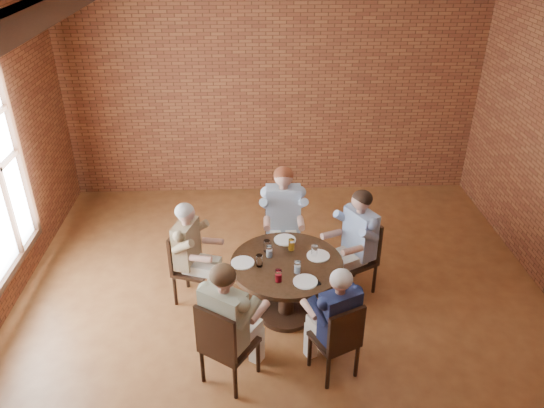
{
  "coord_description": "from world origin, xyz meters",
  "views": [
    {
      "loc": [
        -0.34,
        -4.55,
        4.17
      ],
      "look_at": [
        -0.11,
        1.0,
        1.09
      ],
      "focal_mm": 35.0,
      "sensor_mm": 36.0,
      "label": 1
    }
  ],
  "objects_px": {
    "diner_c": "(192,254)",
    "chair_d": "(223,343)",
    "chair_a": "(360,252)",
    "diner_b": "(283,219)",
    "chair_c": "(186,263)",
    "diner_d": "(229,323)",
    "dining_table": "(287,278)",
    "chair_e": "(339,339)",
    "diner_a": "(355,243)",
    "diner_e": "(335,323)",
    "chair_b": "(283,227)",
    "smartphone": "(315,281)"
  },
  "relations": [
    {
      "from": "chair_e",
      "to": "smartphone",
      "type": "xyz_separation_m",
      "value": [
        -0.18,
        0.59,
        0.26
      ]
    },
    {
      "from": "chair_c",
      "to": "diner_e",
      "type": "height_order",
      "value": "diner_e"
    },
    {
      "from": "chair_c",
      "to": "diner_b",
      "type": "bearing_deg",
      "value": -44.13
    },
    {
      "from": "diner_d",
      "to": "chair_e",
      "type": "distance_m",
      "value": 1.09
    },
    {
      "from": "dining_table",
      "to": "chair_e",
      "type": "height_order",
      "value": "chair_e"
    },
    {
      "from": "chair_a",
      "to": "diner_e",
      "type": "bearing_deg",
      "value": -48.49
    },
    {
      "from": "diner_a",
      "to": "smartphone",
      "type": "distance_m",
      "value": 1.0
    },
    {
      "from": "chair_a",
      "to": "diner_c",
      "type": "xyz_separation_m",
      "value": [
        -2.02,
        -0.14,
        0.13
      ]
    },
    {
      "from": "diner_c",
      "to": "chair_d",
      "type": "height_order",
      "value": "diner_c"
    },
    {
      "from": "dining_table",
      "to": "diner_a",
      "type": "xyz_separation_m",
      "value": [
        0.85,
        0.45,
        0.16
      ]
    },
    {
      "from": "chair_d",
      "to": "chair_e",
      "type": "distance_m",
      "value": 1.13
    },
    {
      "from": "diner_b",
      "to": "diner_c",
      "type": "xyz_separation_m",
      "value": [
        -1.11,
        -0.65,
        -0.05
      ]
    },
    {
      "from": "diner_c",
      "to": "chair_d",
      "type": "bearing_deg",
      "value": -144.74
    },
    {
      "from": "diner_a",
      "to": "smartphone",
      "type": "xyz_separation_m",
      "value": [
        -0.58,
        -0.82,
        0.07
      ]
    },
    {
      "from": "chair_b",
      "to": "chair_e",
      "type": "bearing_deg",
      "value": -76.99
    },
    {
      "from": "chair_a",
      "to": "diner_a",
      "type": "distance_m",
      "value": 0.19
    },
    {
      "from": "smartphone",
      "to": "chair_e",
      "type": "bearing_deg",
      "value": -93.91
    },
    {
      "from": "diner_c",
      "to": "smartphone",
      "type": "relative_size",
      "value": 9.2
    },
    {
      "from": "dining_table",
      "to": "chair_a",
      "type": "bearing_deg",
      "value": 28.09
    },
    {
      "from": "dining_table",
      "to": "chair_c",
      "type": "distance_m",
      "value": 1.23
    },
    {
      "from": "smartphone",
      "to": "chair_c",
      "type": "bearing_deg",
      "value": 131.93
    },
    {
      "from": "diner_d",
      "to": "smartphone",
      "type": "relative_size",
      "value": 9.89
    },
    {
      "from": "dining_table",
      "to": "chair_b",
      "type": "xyz_separation_m",
      "value": [
        0.02,
        1.1,
        -0.0
      ]
    },
    {
      "from": "chair_c",
      "to": "diner_c",
      "type": "bearing_deg",
      "value": -90.0
    },
    {
      "from": "chair_a",
      "to": "smartphone",
      "type": "xyz_separation_m",
      "value": [
        -0.66,
        -0.86,
        0.24
      ]
    },
    {
      "from": "chair_e",
      "to": "diner_e",
      "type": "height_order",
      "value": "diner_e"
    },
    {
      "from": "chair_c",
      "to": "dining_table",
      "type": "bearing_deg",
      "value": -90.0
    },
    {
      "from": "chair_c",
      "to": "diner_c",
      "type": "height_order",
      "value": "diner_c"
    },
    {
      "from": "chair_a",
      "to": "chair_b",
      "type": "height_order",
      "value": "chair_b"
    },
    {
      "from": "chair_c",
      "to": "chair_e",
      "type": "bearing_deg",
      "value": -111.32
    },
    {
      "from": "chair_b",
      "to": "diner_d",
      "type": "relative_size",
      "value": 0.7
    },
    {
      "from": "chair_b",
      "to": "diner_b",
      "type": "relative_size",
      "value": 0.69
    },
    {
      "from": "diner_c",
      "to": "smartphone",
      "type": "distance_m",
      "value": 1.55
    },
    {
      "from": "diner_c",
      "to": "smartphone",
      "type": "bearing_deg",
      "value": -99.68
    },
    {
      "from": "dining_table",
      "to": "diner_d",
      "type": "bearing_deg",
      "value": -124.12
    },
    {
      "from": "diner_a",
      "to": "diner_e",
      "type": "relative_size",
      "value": 1.06
    },
    {
      "from": "diner_a",
      "to": "chair_d",
      "type": "height_order",
      "value": "diner_a"
    },
    {
      "from": "chair_a",
      "to": "diner_d",
      "type": "bearing_deg",
      "value": -75.79
    },
    {
      "from": "chair_a",
      "to": "diner_b",
      "type": "distance_m",
      "value": 1.06
    },
    {
      "from": "diner_e",
      "to": "smartphone",
      "type": "bearing_deg",
      "value": -99.93
    },
    {
      "from": "diner_c",
      "to": "chair_d",
      "type": "relative_size",
      "value": 1.34
    },
    {
      "from": "diner_a",
      "to": "chair_c",
      "type": "distance_m",
      "value": 2.03
    },
    {
      "from": "dining_table",
      "to": "chair_e",
      "type": "xyz_separation_m",
      "value": [
        0.45,
        -0.95,
        -0.03
      ]
    },
    {
      "from": "diner_e",
      "to": "diner_b",
      "type": "bearing_deg",
      "value": -103.54
    },
    {
      "from": "diner_c",
      "to": "diner_e",
      "type": "xyz_separation_m",
      "value": [
        1.51,
        -1.24,
        -0.01
      ]
    },
    {
      "from": "chair_a",
      "to": "diner_d",
      "type": "relative_size",
      "value": 0.68
    },
    {
      "from": "diner_c",
      "to": "diner_d",
      "type": "height_order",
      "value": "diner_d"
    },
    {
      "from": "chair_c",
      "to": "smartphone",
      "type": "distance_m",
      "value": 1.64
    },
    {
      "from": "diner_c",
      "to": "diner_b",
      "type": "bearing_deg",
      "value": -41.53
    },
    {
      "from": "dining_table",
      "to": "chair_d",
      "type": "relative_size",
      "value": 1.29
    }
  ]
}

